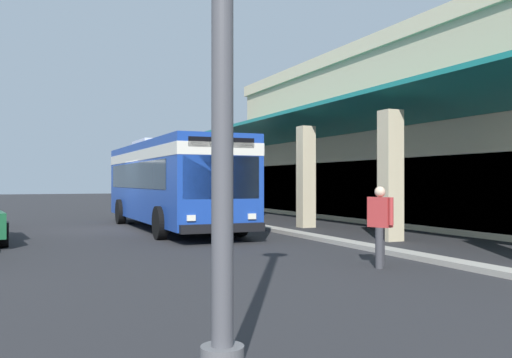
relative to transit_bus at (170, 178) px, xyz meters
The scene contains 6 objects.
ground 6.59m from the transit_bus, 96.53° to the left, with size 120.00×120.00×0.00m, color #262628.
curb_strip 3.86m from the transit_bus, 64.57° to the left, with size 31.19×0.50×0.12m, color #9E998E.
plaza_building 12.94m from the transit_bus, 83.41° to the left, with size 26.29×13.36×7.55m.
transit_bus is the anchor object (origin of this frame).
pedestrian 10.86m from the transit_bus, ahead, with size 0.66×0.40×1.64m.
potted_palm 6.16m from the transit_bus, 136.74° to the left, with size 1.99×1.74×2.89m.
Camera 1 is at (20.82, -3.46, 1.74)m, focal length 39.17 mm.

